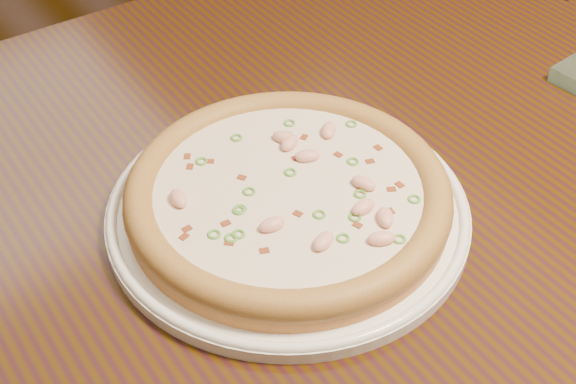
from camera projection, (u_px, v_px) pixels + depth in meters
ground at (170, 270)px, 1.70m from camera, size 9.00×9.00×0.00m
hero_table at (352, 213)px, 0.89m from camera, size 1.20×0.80×0.75m
plate at (288, 209)px, 0.73m from camera, size 0.33×0.33×0.02m
pizza at (288, 194)px, 0.72m from camera, size 0.30×0.30×0.03m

